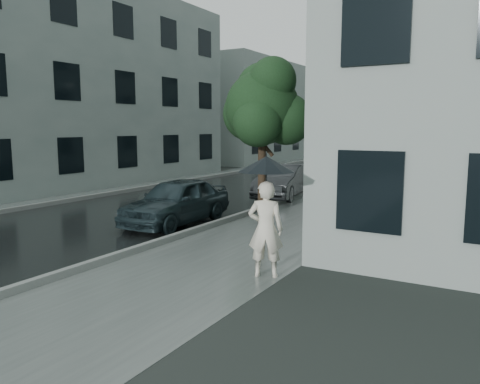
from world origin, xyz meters
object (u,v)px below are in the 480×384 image
Objects in this scene: pedestrian at (266,229)px; lamp_post at (332,119)px; car_far at (282,181)px; car_near at (177,201)px; street_tree at (264,107)px.

lamp_post is at bearing -97.28° from pedestrian.
pedestrian is 9.96m from car_far.
lamp_post is (-3.26, 13.10, 2.23)m from pedestrian.
car_far is at bearing 84.49° from car_near.
pedestrian is at bearing -35.52° from car_near.
street_tree is 4.69m from car_far.
street_tree is (-2.86, 5.50, 2.48)m from pedestrian.
street_tree is at bearing -83.78° from pedestrian.
car_far is (0.50, 6.15, -0.01)m from car_near.
car_near is at bearing -121.61° from street_tree.
lamp_post is (-0.40, 7.60, -0.26)m from street_tree.
car_near is (-1.12, -10.08, -2.47)m from lamp_post.
lamp_post reaches higher than car_far.
car_far is at bearing -118.35° from lamp_post.
car_near is 0.98× the size of car_far.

